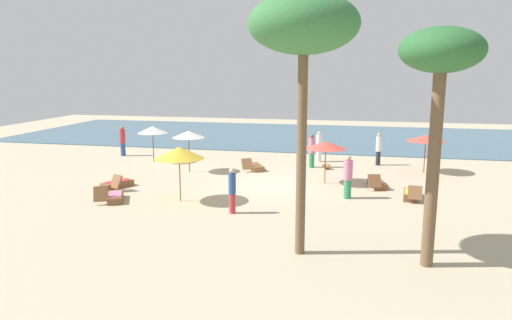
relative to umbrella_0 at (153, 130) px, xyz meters
name	(u,v)px	position (x,y,z in m)	size (l,w,h in m)	color
ground_plane	(273,186)	(8.09, -4.42, -1.92)	(60.00, 60.00, 0.00)	#BCAD8E
ocean_water	(310,136)	(8.09, 12.58, -1.89)	(48.00, 16.00, 0.06)	#476B7F
umbrella_0	(153,130)	(0.00, 0.00, 0.00)	(1.79, 1.79, 2.14)	brown
umbrella_1	(326,145)	(10.46, -3.38, -0.04)	(2.01, 2.01, 2.05)	brown
umbrella_2	(426,138)	(15.48, 0.23, -0.06)	(2.01, 2.01, 2.03)	brown
umbrella_3	(189,134)	(3.10, -2.27, 0.12)	(1.74, 1.74, 2.23)	brown
umbrella_4	(179,153)	(4.75, -7.86, 0.14)	(2.07, 2.07, 2.32)	brown
lounger_0	(117,184)	(1.02, -6.34, -1.75)	(1.22, 1.72, 0.75)	brown
lounger_1	(377,184)	(12.92, -3.67, -1.75)	(0.94, 1.74, 0.73)	brown
lounger_2	(255,167)	(6.45, -1.04, -1.76)	(1.31, 1.75, 0.70)	brown
lounger_3	(411,195)	(14.30, -5.39, -1.75)	(0.77, 1.74, 0.69)	brown
lounger_4	(114,197)	(2.01, -8.45, -1.75)	(1.24, 1.73, 0.74)	brown
person_0	(312,151)	(9.44, 0.30, -0.97)	(0.48, 0.48, 1.89)	#338C59
person_1	(319,147)	(9.70, 2.07, -1.01)	(0.52, 0.52, 1.82)	white
person_2	(123,141)	(-2.73, 1.39, -0.95)	(0.39, 0.39, 1.92)	#2D4C8C
person_3	(379,149)	(13.14, 1.75, -0.96)	(0.34, 0.34, 1.87)	#26262D
person_4	(348,177)	(11.61, -5.91, -0.98)	(0.40, 0.40, 1.87)	#338C59
person_5	(232,190)	(7.33, -9.04, -1.00)	(0.40, 0.40, 1.78)	#BF3338
palm_1	(304,28)	(10.37, -12.51, 4.68)	(3.11, 3.11, 7.57)	brown
palm_2	(441,62)	(14.00, -12.66, 3.73)	(2.20, 2.20, 6.58)	brown
dog	(326,166)	(10.30, -0.01, -1.75)	(0.59, 0.68, 0.33)	olive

